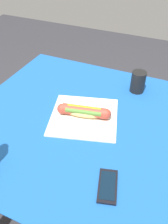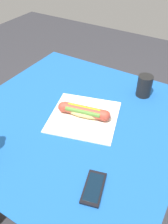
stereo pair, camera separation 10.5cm
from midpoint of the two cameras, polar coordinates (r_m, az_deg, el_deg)
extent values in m
plane|color=#2D2D33|center=(1.68, 0.29, -21.62)|extent=(6.00, 6.00, 0.00)
cylinder|color=brown|center=(1.54, 20.31, -9.35)|extent=(0.07, 0.07, 0.74)
cylinder|color=brown|center=(1.73, -3.83, 0.00)|extent=(0.07, 0.07, 0.74)
cube|color=brown|center=(1.08, 0.42, -2.17)|extent=(0.91, 0.93, 0.03)
cube|color=#19519E|center=(1.07, 0.42, -1.50)|extent=(0.97, 0.99, 0.00)
cube|color=silver|center=(1.07, 2.81, -1.23)|extent=(0.37, 0.36, 0.01)
ellipsoid|color=#E5BC75|center=(1.05, 2.86, -0.11)|extent=(0.20, 0.10, 0.05)
cylinder|color=#A83D2D|center=(1.05, 2.87, 0.13)|extent=(0.20, 0.09, 0.05)
sphere|color=#A83D2D|center=(1.07, -2.17, 1.24)|extent=(0.05, 0.05, 0.05)
sphere|color=#A83D2D|center=(1.03, 8.11, -1.03)|extent=(0.05, 0.05, 0.05)
cube|color=yellow|center=(1.03, 2.91, 1.06)|extent=(0.15, 0.04, 0.00)
cylinder|color=#4C7A2D|center=(1.03, 2.60, -0.09)|extent=(0.16, 0.05, 0.02)
cube|color=black|center=(0.83, 6.18, -18.07)|extent=(0.10, 0.14, 0.01)
cube|color=black|center=(0.82, 6.21, -17.88)|extent=(0.08, 0.12, 0.00)
cylinder|color=black|center=(1.22, 16.89, 6.01)|extent=(0.07, 0.07, 0.11)
camera|label=1|loc=(0.05, -87.14, 2.40)|focal=37.58mm
camera|label=2|loc=(0.05, 92.86, -2.40)|focal=37.58mm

